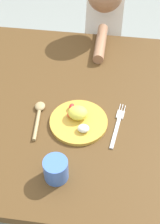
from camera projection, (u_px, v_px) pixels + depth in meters
ground_plane at (70, 197)px, 1.79m from camera, size 8.00×8.00×0.00m
dining_table at (66, 124)px, 1.32m from camera, size 1.34×0.95×0.74m
plate at (78, 120)px, 1.16m from camera, size 0.21×0.21×0.06m
fork at (118, 125)px, 1.16m from camera, size 0.05×0.21×0.01m
spoon at (39, 114)px, 1.19m from camera, size 0.04×0.18×0.02m
drinking_cup at (56, 169)px, 0.99m from camera, size 0.08×0.08×0.08m
person at (102, 52)px, 1.75m from camera, size 0.19×0.45×1.02m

